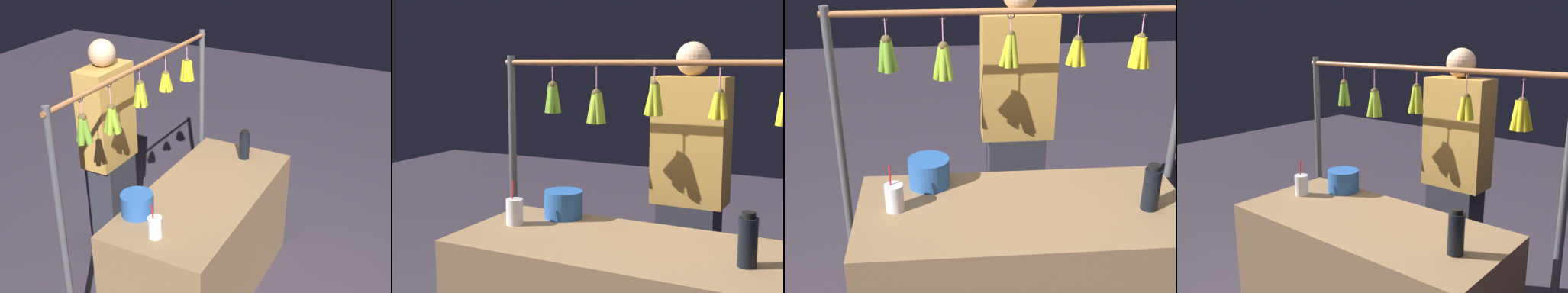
# 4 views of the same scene
# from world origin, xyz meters

# --- Properties ---
(display_rack) EXTENTS (1.87, 0.12, 1.70)m
(display_rack) POSITION_xyz_m (0.00, -0.47, 1.20)
(display_rack) COLOR #4C4C51
(display_rack) RESTS_ON ground
(water_bottle) EXTENTS (0.08, 0.08, 0.23)m
(water_bottle) POSITION_xyz_m (-0.58, 0.05, 0.94)
(water_bottle) COLOR black
(water_bottle) RESTS_ON market_counter
(blue_bucket) EXTENTS (0.21, 0.21, 0.14)m
(blue_bucket) POSITION_xyz_m (0.44, -0.25, 0.91)
(blue_bucket) COLOR #2859A7
(blue_bucket) RESTS_ON market_counter
(drink_cup) EXTENTS (0.09, 0.09, 0.23)m
(drink_cup) POSITION_xyz_m (0.60, -0.03, 0.90)
(drink_cup) COLOR silver
(drink_cup) RESTS_ON market_counter
(vendor_person) EXTENTS (0.42, 0.23, 1.77)m
(vendor_person) POSITION_xyz_m (-0.08, -0.83, 0.88)
(vendor_person) COLOR #2D2D38
(vendor_person) RESTS_ON ground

